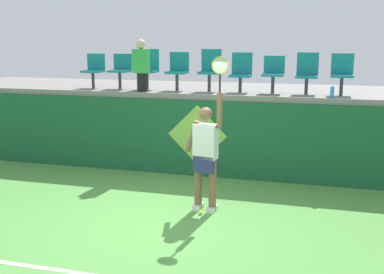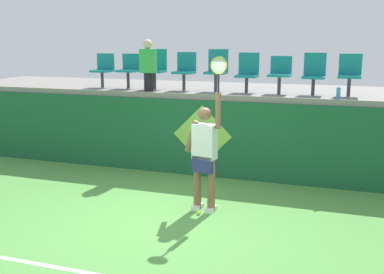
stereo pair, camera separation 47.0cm
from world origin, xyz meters
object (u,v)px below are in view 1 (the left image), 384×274
(stadium_chair_2, at_px, (148,67))
(stadium_chair_4, at_px, (210,68))
(tennis_player, at_px, (206,153))
(tennis_ball, at_px, (200,213))
(stadium_chair_8, at_px, (342,72))
(stadium_chair_3, at_px, (178,69))
(stadium_chair_1, at_px, (121,69))
(stadium_chair_0, at_px, (94,69))
(spectator_0, at_px, (141,64))
(stadium_chair_7, at_px, (307,72))
(stadium_chair_5, at_px, (241,71))
(stadium_chair_6, at_px, (273,72))
(water_bottle, at_px, (332,92))

(stadium_chair_2, xyz_separation_m, stadium_chair_4, (1.43, 0.00, 0.00))
(tennis_player, height_order, stadium_chair_4, stadium_chair_4)
(tennis_ball, height_order, stadium_chair_8, stadium_chair_8)
(tennis_ball, bearing_deg, stadium_chair_3, 113.85)
(stadium_chair_1, bearing_deg, stadium_chair_0, 179.80)
(spectator_0, bearing_deg, stadium_chair_7, 6.79)
(stadium_chair_5, height_order, stadium_chair_7, stadium_chair_7)
(stadium_chair_0, relative_size, stadium_chair_7, 0.93)
(stadium_chair_2, height_order, stadium_chair_6, stadium_chair_2)
(stadium_chair_6, bearing_deg, stadium_chair_1, -179.99)
(stadium_chair_8, bearing_deg, stadium_chair_3, -179.99)
(water_bottle, bearing_deg, stadium_chair_8, 70.71)
(tennis_player, bearing_deg, stadium_chair_1, 135.44)
(tennis_ball, xyz_separation_m, stadium_chair_7, (1.51, 2.86, 2.15))
(stadium_chair_8, bearing_deg, stadium_chair_2, 179.93)
(stadium_chair_0, distance_m, stadium_chair_1, 0.67)
(stadium_chair_1, distance_m, stadium_chair_4, 2.10)
(stadium_chair_3, bearing_deg, stadium_chair_0, -179.88)
(stadium_chair_0, xyz_separation_m, stadium_chair_4, (2.77, 0.01, 0.05))
(stadium_chair_6, distance_m, stadium_chair_7, 0.68)
(water_bottle, xyz_separation_m, stadium_chair_0, (-5.32, 0.50, 0.34))
(stadium_chair_2, relative_size, stadium_chair_3, 1.08)
(stadium_chair_3, height_order, stadium_chair_7, stadium_chair_7)
(stadium_chair_0, bearing_deg, water_bottle, -5.38)
(tennis_player, distance_m, stadium_chair_3, 3.16)
(stadium_chair_1, bearing_deg, stadium_chair_2, 1.02)
(stadium_chair_0, bearing_deg, stadium_chair_6, -0.02)
(stadium_chair_0, bearing_deg, stadium_chair_2, 0.40)
(tennis_player, distance_m, stadium_chair_7, 3.25)
(tennis_player, height_order, stadium_chair_5, tennis_player)
(tennis_player, distance_m, stadium_chair_2, 3.52)
(tennis_player, xyz_separation_m, stadium_chair_6, (0.80, 2.62, 1.18))
(stadium_chair_5, xyz_separation_m, spectator_0, (-2.11, -0.41, 0.14))
(stadium_chair_3, relative_size, stadium_chair_5, 1.00)
(stadium_chair_0, distance_m, stadium_chair_8, 5.50)
(stadium_chair_1, distance_m, spectator_0, 0.78)
(stadium_chair_2, bearing_deg, stadium_chair_1, -178.98)
(tennis_player, relative_size, stadium_chair_1, 3.27)
(tennis_ball, height_order, stadium_chair_1, stadium_chair_1)
(stadium_chair_6, bearing_deg, stadium_chair_8, 0.26)
(stadium_chair_3, distance_m, stadium_chair_5, 1.41)
(tennis_player, relative_size, stadium_chair_6, 3.33)
(stadium_chair_2, height_order, stadium_chair_4, stadium_chair_4)
(water_bottle, bearing_deg, stadium_chair_2, 172.70)
(stadium_chair_7, bearing_deg, water_bottle, -45.16)
(stadium_chair_1, height_order, stadium_chair_4, stadium_chair_4)
(water_bottle, bearing_deg, stadium_chair_1, 173.87)
(stadium_chair_8, relative_size, spectator_0, 0.75)
(spectator_0, bearing_deg, stadium_chair_8, 5.61)
(water_bottle, distance_m, stadium_chair_2, 4.04)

